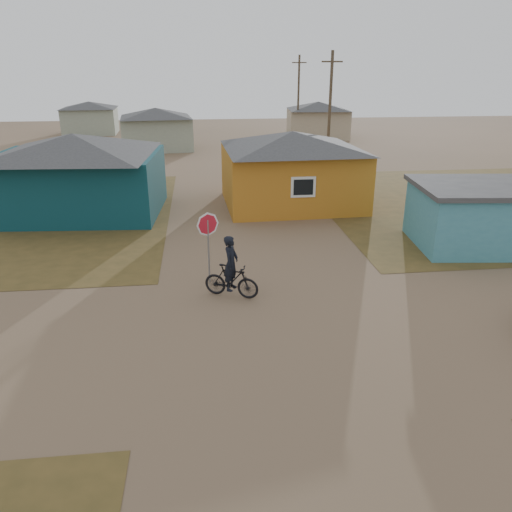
{
  "coord_description": "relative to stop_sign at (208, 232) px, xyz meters",
  "views": [
    {
      "loc": [
        -2.43,
        -12.02,
        7.11
      ],
      "look_at": [
        -0.7,
        3.0,
        1.3
      ],
      "focal_mm": 35.0,
      "sensor_mm": 36.0,
      "label": 1
    }
  ],
  "objects": [
    {
      "name": "house_pale_north",
      "position": [
        -11.79,
        41.94,
        -0.09
      ],
      "size": [
        6.28,
        5.81,
        3.4
      ],
      "color": "gray",
      "rests_on": "ground"
    },
    {
      "name": "stop_sign",
      "position": [
        0.0,
        0.0,
        0.0
      ],
      "size": [
        0.82,
        0.09,
        2.52
      ],
      "color": "gray",
      "rests_on": "ground"
    },
    {
      "name": "utility_pole_near",
      "position": [
        8.71,
        17.94,
        2.29
      ],
      "size": [
        1.4,
        0.2,
        8.0
      ],
      "color": "#4C3E2D",
      "rests_on": "ground"
    },
    {
      "name": "house_teal",
      "position": [
        -6.29,
        9.44,
        0.21
      ],
      "size": [
        8.93,
        7.08,
        4.0
      ],
      "color": "#0A3138",
      "rests_on": "ground"
    },
    {
      "name": "cyclist",
      "position": [
        0.68,
        -1.27,
        -1.09
      ],
      "size": [
        1.9,
        1.23,
        2.08
      ],
      "color": "black",
      "rests_on": "ground"
    },
    {
      "name": "house_pale_west",
      "position": [
        -3.79,
        29.94,
        0.01
      ],
      "size": [
        7.04,
        6.15,
        3.6
      ],
      "color": "gray",
      "rests_on": "ground"
    },
    {
      "name": "house_yellow",
      "position": [
        4.71,
        9.94,
        0.16
      ],
      "size": [
        7.72,
        6.76,
        3.9
      ],
      "color": "#B9711C",
      "rests_on": "ground"
    },
    {
      "name": "utility_pole_far",
      "position": [
        9.71,
        33.94,
        2.29
      ],
      "size": [
        1.4,
        0.2,
        8.0
      ],
      "color": "#4C3E2D",
      "rests_on": "ground"
    },
    {
      "name": "ground",
      "position": [
        2.21,
        -4.06,
        -1.85
      ],
      "size": [
        120.0,
        120.0,
        0.0
      ],
      "primitive_type": "plane",
      "color": "brown"
    },
    {
      "name": "house_beige_east",
      "position": [
        12.21,
        35.94,
        0.01
      ],
      "size": [
        6.95,
        6.05,
        3.6
      ],
      "color": "tan",
      "rests_on": "ground"
    },
    {
      "name": "shed_turquoise",
      "position": [
        11.71,
        2.44,
        -0.54
      ],
      "size": [
        6.71,
        4.93,
        2.6
      ],
      "color": "teal",
      "rests_on": "ground"
    },
    {
      "name": "grass_ne",
      "position": [
        16.21,
        8.94,
        -1.84
      ],
      "size": [
        20.0,
        18.0,
        0.0
      ],
      "primitive_type": "cube",
      "color": "brown",
      "rests_on": "ground"
    }
  ]
}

